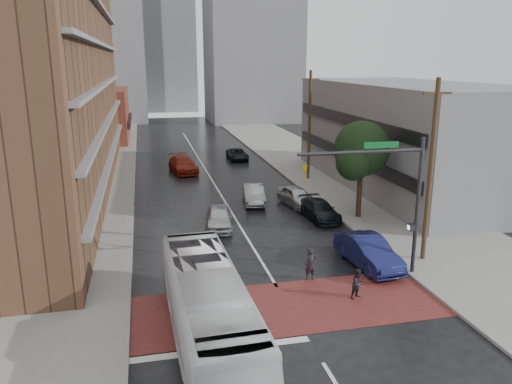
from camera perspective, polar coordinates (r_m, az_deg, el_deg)
name	(u,v)px	position (r m, az deg, el deg)	size (l,w,h in m)	color
ground	(292,312)	(22.86, 4.11, -13.48)	(160.00, 160.00, 0.00)	black
crosswalk	(289,306)	(23.28, 3.75, -12.90)	(14.00, 5.00, 0.02)	maroon
sidewalk_west	(82,188)	(45.84, -19.30, 0.40)	(9.00, 90.00, 0.15)	gray
sidewalk_east	(331,175)	(48.76, 8.59, 1.91)	(9.00, 90.00, 0.15)	gray
apartment_block	(30,18)	(44.08, -24.44, 17.69)	(10.00, 44.00, 28.00)	brown
storefront_west	(98,115)	(73.84, -17.58, 8.43)	(8.00, 16.00, 7.00)	brown
building_east	(408,135)	(45.66, 16.98, 6.21)	(11.00, 26.00, 9.00)	slate
distant_tower_west	(91,30)	(97.69, -18.31, 17.13)	(18.00, 16.00, 32.00)	slate
distant_tower_east	(252,19)	(93.67, -0.45, 19.20)	(16.00, 14.00, 36.00)	slate
distant_tower_center	(167,55)	(114.39, -10.14, 15.17)	(12.00, 10.00, 24.00)	slate
street_tree	(362,152)	(35.00, 11.97, 4.47)	(4.20, 4.10, 6.90)	#332319
signal_mast	(393,188)	(25.48, 15.35, 0.44)	(6.50, 0.30, 7.20)	#2D2D33
utility_pole_near	(430,171)	(28.12, 19.31, 2.31)	(1.60, 0.26, 10.00)	#473321
utility_pole_far	(309,125)	(46.04, 6.12, 7.63)	(1.60, 0.26, 10.00)	#473321
transit_bus	(209,309)	(19.77, -5.45, -13.22)	(2.61, 11.17, 3.11)	silver
pedestrian_a	(311,264)	(25.61, 6.28, -8.23)	(0.61, 0.40, 1.68)	black
pedestrian_b	(358,284)	(24.16, 11.60, -10.23)	(0.70, 0.55, 1.44)	black
car_travel_a	(219,218)	(33.16, -4.28, -2.94)	(1.74, 4.32, 1.47)	#B2B4BA
car_travel_b	(254,194)	(38.88, -0.28, -0.25)	(1.52, 4.37, 1.44)	#989C9F
car_travel_c	(183,165)	(50.23, -8.34, 3.12)	(2.20, 5.41, 1.57)	maroon
suv_travel	(237,154)	(56.22, -2.15, 4.33)	(2.04, 4.42, 1.23)	black
car_parked_near	(368,252)	(27.77, 12.70, -6.67)	(1.74, 5.00, 1.65)	#161A4E
car_parked_mid	(320,210)	(35.33, 7.29, -2.05)	(1.82, 4.48, 1.30)	black
car_parked_far	(297,196)	(38.31, 4.68, -0.50)	(1.75, 4.34, 1.48)	#B8BBC1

